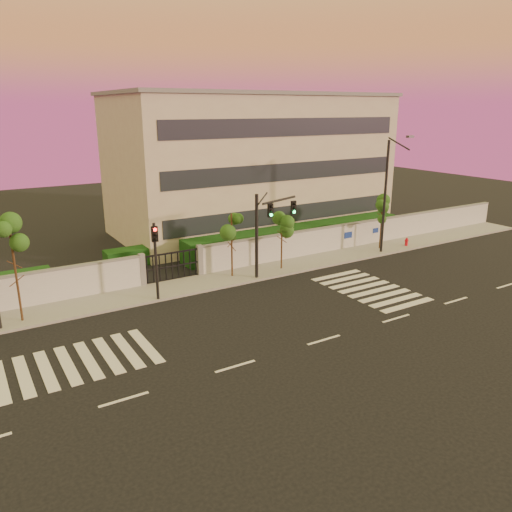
{
  "coord_description": "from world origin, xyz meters",
  "views": [
    {
      "loc": [
        -14.53,
        -17.29,
        10.97
      ],
      "look_at": [
        -0.24,
        6.0,
        2.84
      ],
      "focal_mm": 35.0,
      "sensor_mm": 36.0,
      "label": 1
    }
  ],
  "objects": [
    {
      "name": "perimeter_wall",
      "position": [
        0.1,
        12.0,
        1.07
      ],
      "size": [
        60.0,
        0.36,
        2.2
      ],
      "color": "#B1B3B8",
      "rests_on": "ground"
    },
    {
      "name": "hedge_row",
      "position": [
        1.17,
        14.74,
        0.82
      ],
      "size": [
        41.0,
        4.25,
        1.8
      ],
      "color": "#12330F",
      "rests_on": "ground"
    },
    {
      "name": "street_tree_f",
      "position": [
        14.15,
        10.43,
        3.07
      ],
      "size": [
        1.45,
        1.15,
        4.17
      ],
      "color": "#382314",
      "rests_on": "ground"
    },
    {
      "name": "street_tree_c",
      "position": [
        -12.33,
        10.01,
        4.23
      ],
      "size": [
        1.49,
        1.18,
        5.75
      ],
      "color": "#382314",
      "rests_on": "ground"
    },
    {
      "name": "street_tree_d",
      "position": [
        0.7,
        10.58,
        3.24
      ],
      "size": [
        1.41,
        1.12,
        4.41
      ],
      "color": "#382314",
      "rests_on": "ground"
    },
    {
      "name": "institutional_building",
      "position": [
        9.0,
        21.99,
        6.16
      ],
      "size": [
        24.4,
        12.4,
        12.25
      ],
      "color": "#B5AC99",
      "rests_on": "ground"
    },
    {
      "name": "fire_hydrant",
      "position": [
        16.55,
        9.82,
        0.4
      ],
      "size": [
        0.32,
        0.3,
        0.8
      ],
      "rotation": [
        0.0,
        0.0,
        0.41
      ],
      "color": "red",
      "rests_on": "ground"
    },
    {
      "name": "streetlight_east",
      "position": [
        13.52,
        9.46,
        4.92
      ],
      "size": [
        0.54,
        2.19,
        9.11
      ],
      "color": "black",
      "rests_on": "ground"
    },
    {
      "name": "traffic_signal_secondary",
      "position": [
        -5.08,
        9.15,
        3.0
      ],
      "size": [
        0.37,
        0.35,
        4.73
      ],
      "rotation": [
        0.0,
        0.0,
        0.18
      ],
      "color": "black",
      "rests_on": "ground"
    },
    {
      "name": "street_tree_e",
      "position": [
        4.44,
        10.21,
        2.94
      ],
      "size": [
        1.38,
        1.1,
        3.99
      ],
      "color": "#382314",
      "rests_on": "ground"
    },
    {
      "name": "sidewalk",
      "position": [
        0.0,
        10.5,
        0.07
      ],
      "size": [
        60.0,
        3.0,
        0.15
      ],
      "primitive_type": "cube",
      "color": "gray",
      "rests_on": "ground"
    },
    {
      "name": "traffic_signal_main",
      "position": [
        2.65,
        9.45,
        3.62
      ],
      "size": [
        3.54,
        1.32,
        5.72
      ],
      "rotation": [
        0.0,
        0.0,
        0.34
      ],
      "color": "black",
      "rests_on": "ground"
    },
    {
      "name": "ground",
      "position": [
        0.0,
        0.0,
        0.0
      ],
      "size": [
        120.0,
        120.0,
        0.0
      ],
      "primitive_type": "plane",
      "color": "black",
      "rests_on": "ground"
    },
    {
      "name": "road_markings",
      "position": [
        -1.58,
        3.76,
        0.01
      ],
      "size": [
        57.0,
        7.62,
        0.02
      ],
      "color": "silver",
      "rests_on": "ground"
    }
  ]
}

